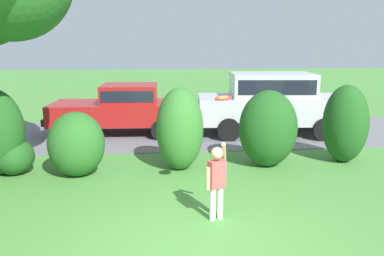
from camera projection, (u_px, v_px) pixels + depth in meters
name	position (u px, v px, depth m)	size (l,w,h in m)	color
ground_plane	(197.00, 250.00, 5.50)	(80.00, 80.00, 0.00)	#478438
driveway_strip	(173.00, 134.00, 12.55)	(28.00, 4.40, 0.02)	slate
shrub_centre_left	(76.00, 144.00, 8.48)	(1.20, 1.11, 1.40)	#286023
shrub_centre	(180.00, 129.00, 8.88)	(1.06, 1.11, 1.86)	#33702B
shrub_centre_right	(268.00, 132.00, 9.16)	(1.35, 1.22, 1.77)	#1E511C
shrub_far_end	(345.00, 124.00, 9.46)	(1.04, 1.14, 1.86)	#1E511C
parked_sedan	(123.00, 107.00, 12.46)	(4.46, 2.22, 1.56)	maroon
parked_suv	(271.00, 100.00, 12.34)	(4.83, 2.38, 1.92)	silver
child_thrower	(217.00, 177.00, 6.33)	(0.38, 0.37, 1.29)	white
frisbee	(223.00, 98.00, 6.51)	(0.28, 0.28, 0.08)	red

